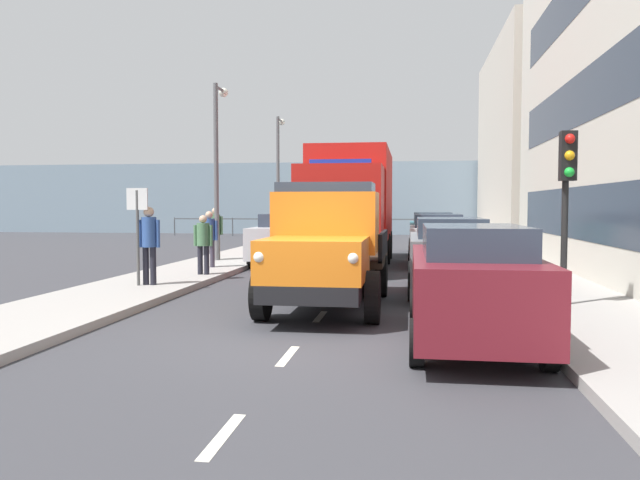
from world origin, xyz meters
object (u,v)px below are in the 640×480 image
object	(u,v)px
truck_vintage_orange	(327,248)
traffic_light_near	(567,180)
car_teal_kerbside_3	(432,232)
lamp_post_promenade	(218,154)
pedestrian_in_dark_coat	(203,240)
car_silver_oppositeside_0	(288,238)
pedestrian_with_bag	(209,234)
pedestrian_by_lamp	(215,229)
car_navy_oppositeside_2	(336,225)
street_sign	(137,219)
car_white_kerbside_2	(437,239)
car_maroon_kerbside_near	(472,283)
car_grey_kerbside_1	(449,254)
lorry_cargo_red	(350,203)
car_red_oppositeside_1	(318,230)
pedestrian_couple_a	(149,239)

from	to	relation	value
truck_vintage_orange	traffic_light_near	bearing A→B (deg)	-177.65
car_teal_kerbside_3	lamp_post_promenade	bearing A→B (deg)	36.09
pedestrian_in_dark_coat	lamp_post_promenade	distance (m)	5.27
pedestrian_in_dark_coat	traffic_light_near	xyz separation A→B (m)	(-8.32, 4.00, 1.39)
car_teal_kerbside_3	car_silver_oppositeside_0	distance (m)	7.29
pedestrian_with_bag	pedestrian_by_lamp	xyz separation A→B (m)	(0.64, -2.57, 0.06)
car_navy_oppositeside_2	pedestrian_with_bag	world-z (taller)	pedestrian_with_bag
lamp_post_promenade	street_sign	xyz separation A→B (m)	(-0.26, 6.86, -2.04)
car_white_kerbside_2	car_teal_kerbside_3	bearing A→B (deg)	-90.00
pedestrian_with_bag	car_maroon_kerbside_near	bearing A→B (deg)	127.90
lamp_post_promenade	truck_vintage_orange	bearing A→B (deg)	119.60
car_white_kerbside_2	traffic_light_near	xyz separation A→B (m)	(-1.95, 8.88, 1.58)
truck_vintage_orange	car_grey_kerbside_1	world-z (taller)	truck_vintage_orange
car_navy_oppositeside_2	street_sign	size ratio (longest dim) A/B	1.98
street_sign	pedestrian_in_dark_coat	bearing A→B (deg)	-106.93
lamp_post_promenade	lorry_cargo_red	bearing A→B (deg)	179.65
car_red_oppositeside_1	traffic_light_near	distance (m)	16.78
pedestrian_couple_a	traffic_light_near	size ratio (longest dim) A/B	0.57
car_red_oppositeside_1	pedestrian_in_dark_coat	bearing A→B (deg)	82.77
car_red_oppositeside_1	pedestrian_with_bag	size ratio (longest dim) A/B	2.62
lamp_post_promenade	car_silver_oppositeside_0	bearing A→B (deg)	-179.69
lorry_cargo_red	pedestrian_by_lamp	size ratio (longest dim) A/B	4.63
car_maroon_kerbside_near	pedestrian_in_dark_coat	size ratio (longest dim) A/B	2.75
lorry_cargo_red	pedestrian_in_dark_coat	distance (m)	5.73
car_white_kerbside_2	car_red_oppositeside_1	distance (m)	8.04
car_navy_oppositeside_2	pedestrian_in_dark_coat	world-z (taller)	pedestrian_in_dark_coat
car_maroon_kerbside_near	pedestrian_couple_a	xyz separation A→B (m)	(6.89, -4.61, 0.33)
car_maroon_kerbside_near	pedestrian_by_lamp	distance (m)	13.61
lorry_cargo_red	car_silver_oppositeside_0	world-z (taller)	lorry_cargo_red
car_red_oppositeside_1	pedestrian_couple_a	distance (m)	13.63
car_navy_oppositeside_2	pedestrian_with_bag	size ratio (longest dim) A/B	2.66
truck_vintage_orange	car_red_oppositeside_1	bearing A→B (deg)	-80.85
car_red_oppositeside_1	pedestrian_couple_a	world-z (taller)	pedestrian_couple_a
car_grey_kerbside_1	car_silver_oppositeside_0	distance (m)	7.81
car_grey_kerbside_1	pedestrian_with_bag	xyz separation A→B (m)	(6.84, -3.49, 0.24)
car_grey_kerbside_1	car_red_oppositeside_1	size ratio (longest dim) A/B	1.02
traffic_light_near	street_sign	xyz separation A→B (m)	(9.06, -1.58, -0.79)
pedestrian_couple_a	pedestrian_with_bag	world-z (taller)	pedestrian_couple_a
truck_vintage_orange	pedestrian_couple_a	world-z (taller)	truck_vintage_orange
traffic_light_near	street_sign	world-z (taller)	traffic_light_near
car_navy_oppositeside_2	street_sign	xyz separation A→B (m)	(2.16, 20.50, 0.79)
car_red_oppositeside_1	car_silver_oppositeside_0	bearing A→B (deg)	90.00
car_grey_kerbside_1	car_maroon_kerbside_near	bearing A→B (deg)	90.00
pedestrian_with_bag	car_silver_oppositeside_0	bearing A→B (deg)	-126.56
truck_vintage_orange	lamp_post_promenade	world-z (taller)	lamp_post_promenade
lamp_post_promenade	pedestrian_in_dark_coat	bearing A→B (deg)	102.63
car_silver_oppositeside_0	car_teal_kerbside_3	bearing A→B (deg)	-132.73
pedestrian_couple_a	traffic_light_near	xyz separation A→B (m)	(-8.85, 1.73, 1.24)
lorry_cargo_red	lamp_post_promenade	bearing A→B (deg)	-0.35
traffic_light_near	lorry_cargo_red	bearing A→B (deg)	-60.29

